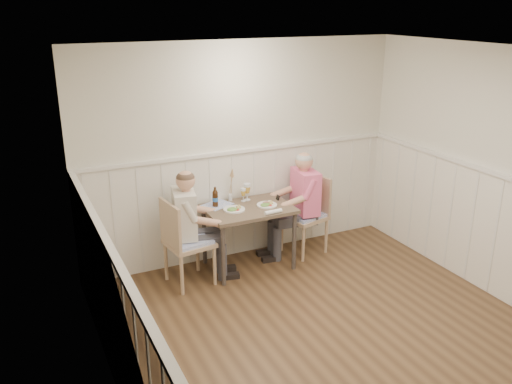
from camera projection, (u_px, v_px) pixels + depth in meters
ground_plane at (344, 346)px, 4.96m from camera, size 4.50×4.50×0.00m
room_shell at (354, 190)px, 4.46m from camera, size 4.04×4.54×2.60m
wainscot at (308, 249)px, 5.32m from camera, size 4.00×4.49×1.34m
dining_table at (249, 215)px, 6.27m from camera, size 0.99×0.70×0.75m
chair_right at (308, 211)px, 6.72m from camera, size 0.55×0.55×0.97m
chair_left at (184, 240)px, 5.90m from camera, size 0.53×0.53×0.99m
man_in_pink at (302, 212)px, 6.64m from camera, size 0.65×0.45×1.33m
diner_cream at (189, 235)px, 5.99m from camera, size 0.66×0.48×1.31m
plate_man at (267, 204)px, 6.28m from camera, size 0.23×0.23×0.06m
plate_diner at (234, 209)px, 6.13m from camera, size 0.25×0.25×0.06m
beer_glass_a at (247, 189)px, 6.42m from camera, size 0.08×0.08×0.21m
beer_glass_b at (243, 193)px, 6.39m from camera, size 0.06×0.06×0.16m
beer_bottle at (215, 198)px, 6.22m from camera, size 0.07×0.07×0.24m
rolled_napkin at (273, 212)px, 6.04m from camera, size 0.21×0.05×0.05m
grass_vase at (230, 186)px, 6.38m from camera, size 0.05×0.05×0.41m
gingham_mat at (217, 205)px, 6.31m from camera, size 0.40×0.37×0.01m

